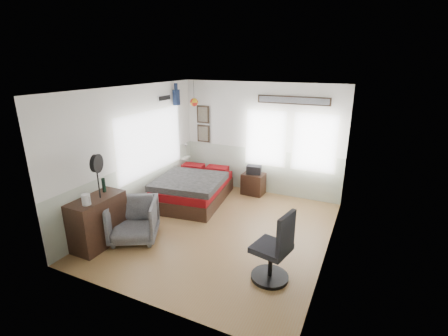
% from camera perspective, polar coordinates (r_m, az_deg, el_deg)
% --- Properties ---
extents(ground_plane, '(4.00, 4.50, 0.01)m').
position_cam_1_polar(ground_plane, '(6.47, -0.72, -10.89)').
color(ground_plane, '#A57243').
extents(room_shell, '(4.02, 4.52, 2.71)m').
position_cam_1_polar(room_shell, '(6.05, -0.67, 3.55)').
color(room_shell, white).
rests_on(room_shell, ground_plane).
extents(wall_decor, '(3.55, 1.32, 1.44)m').
position_cam_1_polar(wall_decor, '(7.97, -1.78, 10.70)').
color(wall_decor, black).
rests_on(wall_decor, room_shell).
extents(bed, '(1.64, 2.14, 0.63)m').
position_cam_1_polar(bed, '(7.65, -5.44, -3.62)').
color(bed, black).
rests_on(bed, ground_plane).
extents(dresser, '(0.48, 1.00, 0.90)m').
position_cam_1_polar(dresser, '(6.24, -21.21, -8.70)').
color(dresser, black).
rests_on(dresser, ground_plane).
extents(armchair, '(1.12, 1.13, 0.77)m').
position_cam_1_polar(armchair, '(6.23, -15.61, -8.84)').
color(armchair, gray).
rests_on(armchair, ground_plane).
extents(nightstand, '(0.54, 0.44, 0.52)m').
position_cam_1_polar(nightstand, '(8.07, 5.19, -2.76)').
color(nightstand, black).
rests_on(nightstand, ground_plane).
extents(task_chair, '(0.60, 0.60, 1.14)m').
position_cam_1_polar(task_chair, '(4.98, 8.92, -14.60)').
color(task_chair, black).
rests_on(task_chair, ground_plane).
extents(kettle, '(0.16, 0.14, 0.19)m').
position_cam_1_polar(kettle, '(5.80, -23.09, -5.12)').
color(kettle, silver).
rests_on(kettle, dresser).
extents(bottle, '(0.06, 0.06, 0.26)m').
position_cam_1_polar(bottle, '(6.23, -20.39, -2.85)').
color(bottle, black).
rests_on(bottle, dresser).
extents(stand_fan, '(0.17, 0.31, 0.78)m').
position_cam_1_polar(stand_fan, '(5.83, -21.51, 0.61)').
color(stand_fan, black).
rests_on(stand_fan, dresser).
extents(black_bag, '(0.39, 0.29, 0.21)m').
position_cam_1_polar(black_bag, '(7.95, 5.27, -0.31)').
color(black_bag, black).
rests_on(black_bag, nightstand).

